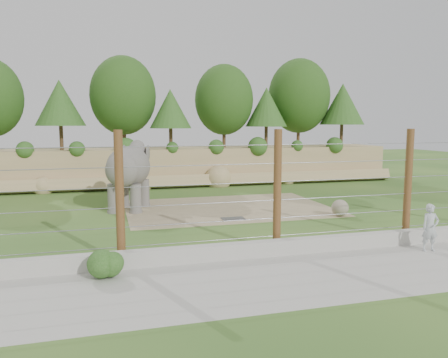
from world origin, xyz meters
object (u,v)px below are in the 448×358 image
object	(u,v)px
barrier_fence	(277,191)
zookeeper	(430,228)
elephant	(129,177)
stone_ball	(340,208)

from	to	relation	value
barrier_fence	zookeeper	bearing A→B (deg)	-16.59
elephant	stone_ball	xyz separation A→B (m)	(9.07, -4.23, -1.22)
elephant	zookeeper	bearing A→B (deg)	-29.17
barrier_fence	zookeeper	size ratio (longest dim) A/B	12.91
barrier_fence	zookeeper	distance (m)	5.16
stone_ball	zookeeper	xyz separation A→B (m)	(0.00, -5.63, 0.39)
barrier_fence	stone_ball	bearing A→B (deg)	41.17
elephant	stone_ball	world-z (taller)	elephant
stone_ball	zookeeper	world-z (taller)	zookeeper
elephant	barrier_fence	bearing A→B (deg)	-44.93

